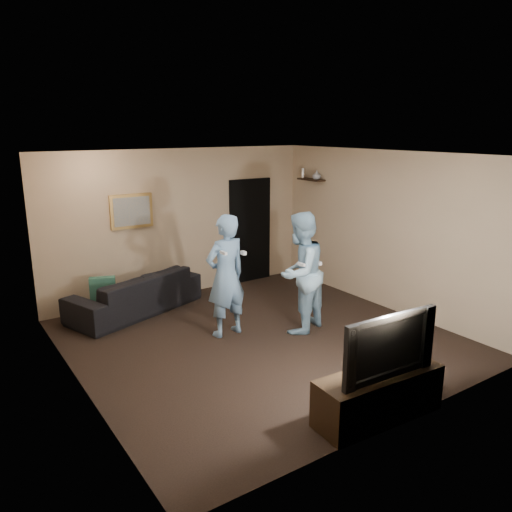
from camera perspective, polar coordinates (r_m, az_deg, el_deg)
ground at (r=7.25m, az=0.52°, el=-9.47°), size 5.00×5.00×0.00m
ceiling at (r=6.64m, az=0.57°, el=11.51°), size 5.00×5.00×0.04m
wall_back at (r=8.96m, az=-8.58°, el=3.75°), size 5.00×0.04×2.60m
wall_front at (r=5.06m, az=16.87°, el=-5.15°), size 5.00×0.04×2.60m
wall_left at (r=5.84m, az=-20.13°, el=-2.80°), size 0.04×5.00×2.60m
wall_right at (r=8.47m, az=14.64°, el=2.82°), size 0.04×5.00×2.60m
sofa at (r=8.41m, az=-13.63°, el=-4.08°), size 2.39×1.56×0.65m
throw_pillow at (r=8.21m, az=-17.11°, el=-3.64°), size 0.41×0.26×0.39m
painting_frame at (r=8.54m, az=-14.05°, el=5.00°), size 0.72×0.05×0.57m
painting_canvas at (r=8.52m, az=-13.99°, el=4.98°), size 0.62×0.01×0.47m
doorway at (r=9.69m, az=-0.68°, el=2.91°), size 0.90×0.06×2.00m
light_switch at (r=9.32m, az=-3.79°, el=4.30°), size 0.08×0.02×0.12m
wall_shelf at (r=9.56m, az=6.31°, el=8.68°), size 0.20×0.60×0.03m
shelf_vase at (r=9.43m, az=6.95°, el=9.18°), size 0.18×0.18×0.16m
shelf_figurine at (r=9.74m, az=5.38°, el=9.43°), size 0.06×0.06×0.18m
tv_console at (r=5.52m, az=13.81°, el=-15.22°), size 1.45×0.54×0.51m
television at (r=5.26m, az=14.20°, el=-9.59°), size 1.18×0.22×0.67m
wii_player_left at (r=7.13m, az=-3.47°, el=-2.28°), size 0.69×0.53×1.78m
wii_player_right at (r=7.29m, az=5.05°, el=-1.91°), size 1.05×0.94×1.79m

